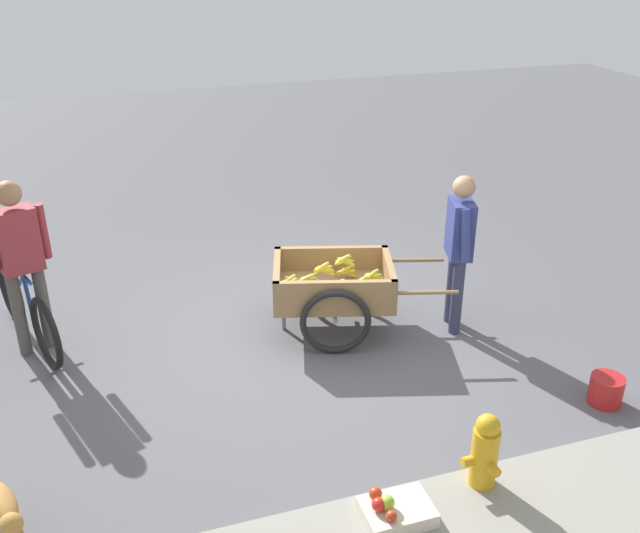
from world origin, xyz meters
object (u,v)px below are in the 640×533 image
cyclist_person (20,253)px  fire_hydrant (484,458)px  vendor_person (459,241)px  plastic_bucket (606,390)px  fruit_cart (334,288)px  bicycle (27,309)px  apple_crate (395,518)px  dog (2,509)px

cyclist_person → fire_hydrant: cyclist_person is taller
vendor_person → cyclist_person: (3.78, -0.80, 0.07)m
fire_hydrant → plastic_bucket: size_ratio=2.49×
fruit_cart → bicycle: size_ratio=1.14×
plastic_bucket → fire_hydrant: bearing=22.6°
apple_crate → cyclist_person: bearing=-53.7°
dog → bicycle: bearing=-91.3°
dog → plastic_bucket: dog is taller
vendor_person → fire_hydrant: (0.89, 2.10, -0.57)m
apple_crate → vendor_person: bearing=-125.2°
bicycle → vendor_person: bearing=166.1°
dog → plastic_bucket: bearing=-179.4°
cyclist_person → fire_hydrant: bearing=134.8°
bicycle → apple_crate: bearing=125.7°
vendor_person → apple_crate: vendor_person is taller
fruit_cart → dog: bearing=33.5°
plastic_bucket → fruit_cart: bearing=-46.5°
dog → apple_crate: dog is taller
vendor_person → dog: 4.23m
fire_hydrant → plastic_bucket: bearing=-157.4°
bicycle → cyclist_person: bearing=109.9°
dog → fruit_cart: bearing=-146.5°
fire_hydrant → apple_crate: (0.67, 0.11, -0.21)m
vendor_person → bicycle: size_ratio=0.96×
cyclist_person → fire_hydrant: size_ratio=2.41×
cyclist_person → vendor_person: bearing=168.0°
vendor_person → apple_crate: (1.56, 2.22, -0.78)m
vendor_person → plastic_bucket: (-0.60, 1.48, -0.78)m
vendor_person → cyclist_person: bearing=-12.0°
fruit_cart → cyclist_person: cyclist_person is taller
bicycle → dog: (0.05, 2.48, -0.08)m
cyclist_person → fruit_cart: bearing=169.6°
fire_hydrant → dog: bearing=-10.8°
dog → apple_crate: bearing=163.6°
bicycle → apple_crate: (-2.27, 3.16, -0.23)m
fire_hydrant → plastic_bucket: (-1.49, -0.62, -0.21)m
fruit_cart → bicycle: 2.80m
fruit_cart → plastic_bucket: bearing=133.5°
dog → apple_crate: (-2.32, 0.68, -0.15)m
vendor_person → dog: size_ratio=2.35×
cyclist_person → dog: 2.44m
fruit_cart → apple_crate: size_ratio=4.08×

